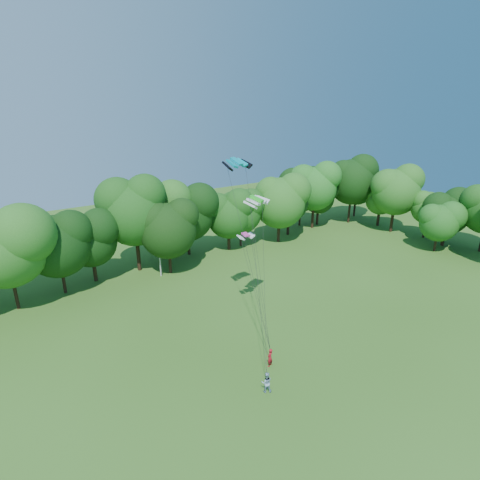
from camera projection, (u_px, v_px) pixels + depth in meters
ground at (355, 430)px, 26.71m from camera, size 160.00×160.00×0.00m
utility_pole at (159, 250)px, 50.27m from camera, size 1.49×0.19×7.43m
kite_flyer_left at (270, 358)px, 33.13m from camera, size 0.75×0.62×1.75m
kite_flyer_right at (266, 382)px, 30.08m from camera, size 1.11×1.05×1.80m
kite_teal at (237, 161)px, 34.59m from camera, size 3.06×1.71×0.68m
kite_green at (257, 199)px, 35.80m from camera, size 3.31×2.44×0.57m
kite_pink at (246, 235)px, 37.56m from camera, size 1.82×0.98×0.28m
tree_back_center at (167, 221)px, 50.08m from camera, size 8.38×8.38×12.20m
tree_back_east at (315, 186)px, 69.98m from camera, size 8.94×8.94×13.01m
tree_flank_east at (440, 216)px, 58.70m from camera, size 6.43×6.43×9.36m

